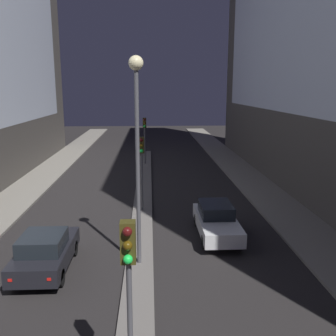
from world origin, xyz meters
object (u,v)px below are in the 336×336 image
at_px(traffic_light_far, 145,130).
at_px(street_lamp, 137,124).
at_px(traffic_light_mid, 142,157).
at_px(car_right_lane, 216,221).
at_px(car_left_lane, 45,252).
at_px(traffic_light_near, 129,272).

height_order(traffic_light_far, street_lamp, street_lamp).
height_order(traffic_light_mid, car_right_lane, traffic_light_mid).
bearing_deg(street_lamp, car_right_lane, 38.60).
relative_size(street_lamp, car_left_lane, 1.96).
height_order(traffic_light_mid, traffic_light_far, same).
distance_m(traffic_light_mid, car_right_lane, 5.75).
distance_m(traffic_light_near, car_left_lane, 7.76).
xyz_separation_m(traffic_light_near, car_right_lane, (3.61, 9.58, -2.45)).
height_order(traffic_light_near, traffic_light_far, same).
relative_size(traffic_light_near, car_right_lane, 0.94).
bearing_deg(street_lamp, traffic_light_far, 90.00).
bearing_deg(traffic_light_mid, traffic_light_far, 90.00).
xyz_separation_m(traffic_light_near, traffic_light_far, (0.00, 26.61, 0.00)).
bearing_deg(car_right_lane, traffic_light_far, 101.98).
bearing_deg(traffic_light_far, traffic_light_mid, -90.00).
relative_size(traffic_light_far, street_lamp, 0.52).
height_order(traffic_light_near, car_left_lane, traffic_light_near).
xyz_separation_m(traffic_light_mid, street_lamp, (0.00, -6.62, 2.47)).
xyz_separation_m(traffic_light_mid, traffic_light_far, (0.00, 13.29, 0.00)).
relative_size(car_left_lane, car_right_lane, 0.92).
bearing_deg(traffic_light_mid, street_lamp, -90.00).
relative_size(traffic_light_near, car_left_lane, 1.03).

